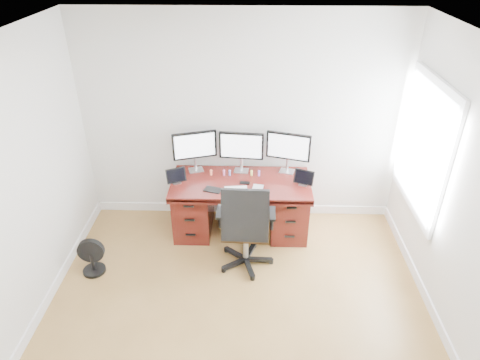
{
  "coord_description": "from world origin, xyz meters",
  "views": [
    {
      "loc": [
        0.12,
        -2.68,
        3.42
      ],
      "look_at": [
        0.0,
        1.5,
        0.95
      ],
      "focal_mm": 32.0,
      "sensor_mm": 36.0,
      "label": 1
    }
  ],
  "objects_px": {
    "keyboard": "(236,189)",
    "floor_fan": "(92,257)",
    "office_chair": "(246,240)",
    "desk": "(241,204)",
    "monitor_center": "(241,147)"
  },
  "relations": [
    {
      "from": "office_chair",
      "to": "keyboard",
      "type": "xyz_separation_m",
      "value": [
        -0.13,
        0.48,
        0.38
      ]
    },
    {
      "from": "keyboard",
      "to": "floor_fan",
      "type": "bearing_deg",
      "value": -165.65
    },
    {
      "from": "monitor_center",
      "to": "floor_fan",
      "type": "bearing_deg",
      "value": -141.52
    },
    {
      "from": "keyboard",
      "to": "office_chair",
      "type": "bearing_deg",
      "value": -82.47
    },
    {
      "from": "desk",
      "to": "office_chair",
      "type": "relative_size",
      "value": 1.49
    },
    {
      "from": "floor_fan",
      "to": "keyboard",
      "type": "xyz_separation_m",
      "value": [
        1.61,
        0.63,
        0.54
      ]
    },
    {
      "from": "desk",
      "to": "office_chair",
      "type": "bearing_deg",
      "value": -83.98
    },
    {
      "from": "office_chair",
      "to": "monitor_center",
      "type": "xyz_separation_m",
      "value": [
        -0.07,
        0.93,
        0.71
      ]
    },
    {
      "from": "desk",
      "to": "floor_fan",
      "type": "xyz_separation_m",
      "value": [
        -1.67,
        -0.85,
        -0.19
      ]
    },
    {
      "from": "floor_fan",
      "to": "desk",
      "type": "bearing_deg",
      "value": 23.46
    },
    {
      "from": "floor_fan",
      "to": "monitor_center",
      "type": "bearing_deg",
      "value": 29.58
    },
    {
      "from": "desk",
      "to": "monitor_center",
      "type": "height_order",
      "value": "monitor_center"
    },
    {
      "from": "office_chair",
      "to": "floor_fan",
      "type": "bearing_deg",
      "value": -173.31
    },
    {
      "from": "keyboard",
      "to": "monitor_center",
      "type": "bearing_deg",
      "value": 76.42
    },
    {
      "from": "office_chair",
      "to": "desk",
      "type": "bearing_deg",
      "value": 97.73
    }
  ]
}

